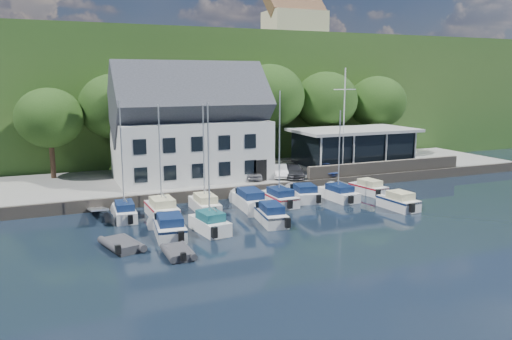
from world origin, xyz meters
The scene contains 35 objects.
ground centered at (0.00, 0.00, 0.00)m, with size 180.00×180.00×0.00m, color black.
quay centered at (0.00, 17.50, 0.50)m, with size 60.00×13.00×1.00m, color gray.
quay_face centered at (0.00, 11.00, 0.50)m, with size 60.00×0.30×1.00m, color #6C6357.
hillside centered at (0.00, 62.00, 8.00)m, with size 160.00×75.00×16.00m, color #29541F.
field_patch centered at (8.00, 70.00, 16.15)m, with size 50.00×30.00×0.30m, color #536030.
farmhouse centered at (22.00, 52.00, 20.10)m, with size 10.40×7.00×8.20m, color beige, non-canonical shape.
harbor_building centered at (-7.00, 16.50, 5.35)m, with size 14.40×8.20×8.70m, color silver, non-canonical shape.
club_pavilion centered at (11.00, 16.00, 3.05)m, with size 13.20×7.20×4.10m, color black, non-canonical shape.
seawall centered at (12.00, 11.40, 1.60)m, with size 18.00×0.50×1.20m, color #6C6357.
gangway centered at (-16.50, 9.00, 0.00)m, with size 1.20×6.00×1.40m, color silver, non-canonical shape.
car_silver centered at (-1.69, 13.63, 1.61)m, with size 1.44×3.59×1.22m, color #A0A0A5.
car_white centered at (1.00, 13.50, 1.62)m, with size 1.30×3.73×1.23m, color silver.
car_dgrey centered at (2.18, 12.99, 1.64)m, with size 1.78×4.38×1.27m, color #292A2D.
car_blue centered at (5.74, 13.02, 1.61)m, with size 1.41×3.56×1.22m, color #304A95.
flagpole centered at (7.64, 12.78, 6.24)m, with size 2.52×0.20×10.48m, color silver, non-canonical shape.
tree_0 centered at (-19.30, 21.55, 5.31)m, with size 6.30×6.30×8.61m, color #173510, non-canonical shape.
tree_1 centered at (-13.11, 22.50, 5.97)m, with size 7.27×7.27×9.93m, color #173510, non-canonical shape.
tree_2 centered at (-1.89, 21.46, 5.96)m, with size 7.26×7.26×9.92m, color #173510, non-canonical shape.
tree_3 centered at (3.94, 22.56, 6.53)m, with size 8.09×8.09×11.06m, color #173510, non-canonical shape.
tree_4 centered at (11.24, 22.41, 6.13)m, with size 7.51×7.51×10.26m, color #173510, non-canonical shape.
tree_5 centered at (18.37, 22.10, 5.87)m, with size 7.13×7.13×9.75m, color #173510, non-canonical shape.
boat_r1_0 centered at (-14.60, 7.97, 4.10)m, with size 1.65×5.66×8.21m, color silver, non-canonical shape.
boat_r1_1 centered at (-11.89, 7.37, 4.69)m, with size 2.03×5.87×9.38m, color silver, non-canonical shape.
boat_r1_2 centered at (-8.38, 7.70, 4.34)m, with size 1.77×6.04×8.68m, color silver, non-canonical shape.
boat_r1_3 centered at (-4.65, 7.48, 0.77)m, with size 1.97×7.08×1.55m, color silver, non-canonical shape.
boat_r1_4 centered at (-1.95, 7.43, 4.36)m, with size 1.97×5.89×8.72m, color silver, non-canonical shape.
boat_r1_5 centered at (0.65, 7.88, 0.71)m, with size 2.10×5.22×1.42m, color silver, non-canonical shape.
boat_r1_6 centered at (3.58, 7.03, 4.10)m, with size 1.98×6.03×8.20m, color silver, non-canonical shape.
boat_r1_7 centered at (7.31, 7.82, 0.68)m, with size 1.75×5.23×1.35m, color silver, non-canonical shape.
boat_r2_0 centered at (-12.41, 2.60, 0.74)m, with size 2.02×5.93×1.48m, color silver, non-canonical shape.
boat_r2_1 centered at (-9.65, 2.36, 4.56)m, with size 1.78×5.24×9.13m, color silver, non-canonical shape.
boat_r2_2 centered at (-4.83, 2.85, 0.73)m, with size 1.73×6.09×1.47m, color silver, non-canonical shape.
boat_r2_4 centered at (6.34, 2.32, 0.74)m, with size 1.89×4.95×1.47m, color silver, non-canonical shape.
dinghy_0 centered at (-15.76, 1.08, 0.37)m, with size 1.93×3.21×0.75m, color #343439, non-canonical shape.
dinghy_1 centered at (-12.85, -1.55, 0.33)m, with size 1.69×2.82×0.66m, color #343439, non-canonical shape.
Camera 1 is at (-19.50, -29.47, 10.46)m, focal length 35.00 mm.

